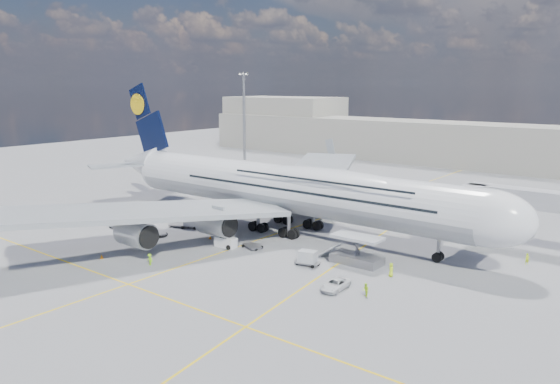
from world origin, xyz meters
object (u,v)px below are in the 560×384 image
Objects in this scene: airliner at (287,188)px; light_mast at (244,123)px; cargo_loader at (356,254)px; crew_wing at (139,227)px; crew_van at (391,270)px; crew_tug at (150,260)px; cone_wing_left_inner at (313,203)px; dolly_row_a at (118,227)px; cone_tail at (148,211)px; catering_truck_outer at (330,177)px; crew_loader at (366,290)px; jet_bridge at (505,201)px; dolly_back at (180,225)px; catering_truck_inner at (319,201)px; dolly_row_c at (157,233)px; crew_nose at (527,259)px; service_van at (335,285)px; dolly_nose_far at (307,257)px; cone_wing_right_inner at (210,237)px; cone_wing_right_outer at (102,257)px; cone_wing_left_outer at (296,192)px; dolly_row_b at (192,221)px; baggage_tug at (226,242)px; dolly_nose_near at (252,246)px.

light_mast is at bearing 139.00° from airliner.
cargo_loader is 5.33× the size of crew_wing.
crew_van is 1.11× the size of crew_tug.
cone_wing_left_inner is (-4.01, 42.20, -0.51)m from crew_tug.
cargo_loader reaches higher than crew_tug.
airliner is 25.53× the size of dolly_row_a.
catering_truck_outer is at bearing 75.20° from cone_tail.
crew_wing reaches higher than crew_loader.
jet_bridge is 49.23m from dolly_back.
cargo_loader is 1.18× the size of catering_truck_outer.
dolly_row_a is 0.44× the size of catering_truck_inner.
dolly_row_c is 2.52× the size of crew_nose.
service_van is 44.07m from cone_wing_left_inner.
crew_tug is at bearing -164.19° from service_van.
crew_nose is (74.45, -29.03, -12.46)m from light_mast.
dolly_nose_far reaches higher than cone_wing_right_inner.
airliner is 150.97× the size of cone_wing_left_inner.
dolly_nose_far is 35.75m from cone_wing_left_inner.
cone_wing_right_outer is (-3.15, -44.46, 0.03)m from cone_wing_left_inner.
cone_wing_left_outer is at bearing 106.58° from cone_wing_right_inner.
dolly_row_b is 24.27m from catering_truck_inner.
baggage_tug is (38.90, -47.55, -12.35)m from light_mast.
cone_wing_right_inner is (-35.75, -21.80, -6.59)m from jet_bridge.
catering_truck_inner reaches higher than crew_loader.
service_van is at bearing -72.67° from cargo_loader.
dolly_row_b is 0.93× the size of dolly_row_c.
light_mast reaches higher than crew_loader.
cone_wing_left_inner is at bearing -37.72° from cone_wing_left_outer.
service_van is 26.92m from crew_nose.
dolly_row_c is 2.43× the size of crew_loader.
crew_loader reaches higher than dolly_back.
dolly_row_b is at bearing -101.82° from cone_wing_left_inner.
crew_wing is 40.32m from cone_wing_left_outer.
crew_nose is 2.96× the size of cone_tail.
jet_bridge reaches higher than crew_nose.
cone_tail is at bearing -166.17° from dolly_nose_near.
dolly_row_c is at bearing -62.90° from catering_truck_outer.
jet_bridge is 29.09m from dolly_nose_far.
crew_loader is at bearing -38.96° from light_mast.
airliner is 17.84m from dolly_nose_far.
dolly_row_c is at bearing 85.50° from crew_van.
catering_truck_outer is 64.44m from service_van.
cargo_loader is 21.95m from crew_nose.
airliner is 24.50× the size of baggage_tug.
crew_van is at bearing 27.88° from cone_wing_right_outer.
crew_loader is 2.63× the size of cone_wing_right_outer.
dolly_row_c is at bearing 10.32° from dolly_row_a.
baggage_tug reaches higher than crew_wing.
catering_truck_inner is at bearing 89.59° from baggage_tug.
baggage_tug is 24.11m from crew_van.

